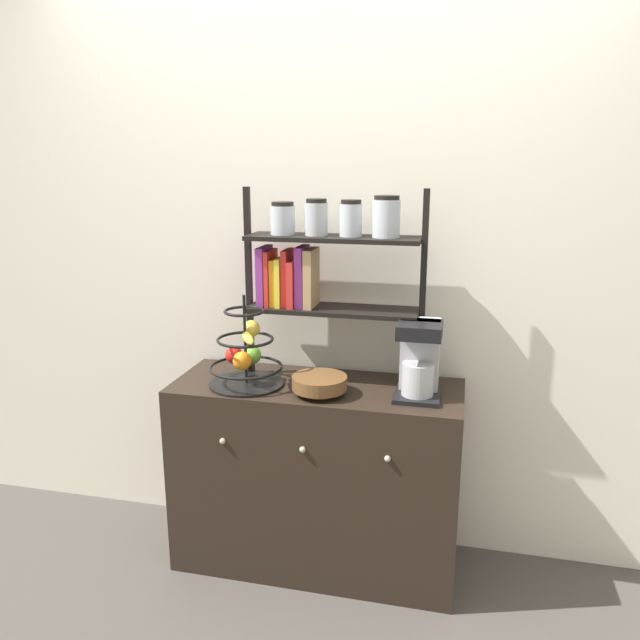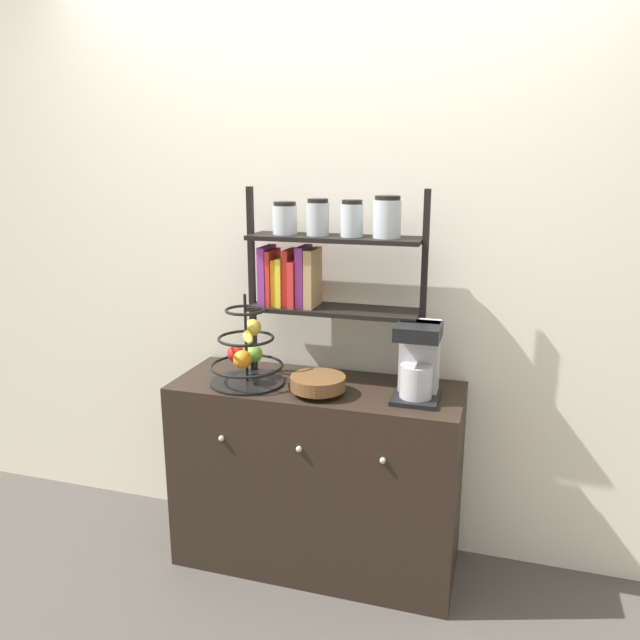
# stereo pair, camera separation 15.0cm
# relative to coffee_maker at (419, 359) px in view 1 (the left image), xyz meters

# --- Properties ---
(ground_plane) EXTENTS (12.00, 12.00, 0.00)m
(ground_plane) POSITION_rel_coffee_maker_xyz_m (-0.41, -0.20, -0.96)
(ground_plane) COLOR #47423D
(wall_back) EXTENTS (7.00, 0.05, 2.60)m
(wall_back) POSITION_rel_coffee_maker_xyz_m (-0.41, 0.29, 0.34)
(wall_back) COLOR silver
(wall_back) RESTS_ON ground_plane
(sideboard) EXTENTS (1.18, 0.46, 0.81)m
(sideboard) POSITION_rel_coffee_maker_xyz_m (-0.41, 0.02, -0.56)
(sideboard) COLOR black
(sideboard) RESTS_ON ground_plane
(coffee_maker) EXTENTS (0.18, 0.20, 0.30)m
(coffee_maker) POSITION_rel_coffee_maker_xyz_m (0.00, 0.00, 0.00)
(coffee_maker) COLOR black
(coffee_maker) RESTS_ON sideboard
(fruit_stand) EXTENTS (0.31, 0.31, 0.38)m
(fruit_stand) POSITION_rel_coffee_maker_xyz_m (-0.70, -0.04, -0.03)
(fruit_stand) COLOR black
(fruit_stand) RESTS_ON sideboard
(wooden_bowl) EXTENTS (0.22, 0.22, 0.07)m
(wooden_bowl) POSITION_rel_coffee_maker_xyz_m (-0.38, -0.08, -0.10)
(wooden_bowl) COLOR brown
(wooden_bowl) RESTS_ON sideboard
(shelf_hutch) EXTENTS (0.74, 0.20, 0.79)m
(shelf_hutch) POSITION_rel_coffee_maker_xyz_m (-0.43, 0.11, 0.35)
(shelf_hutch) COLOR black
(shelf_hutch) RESTS_ON sideboard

